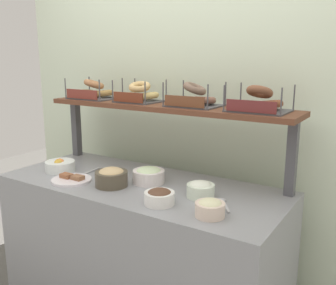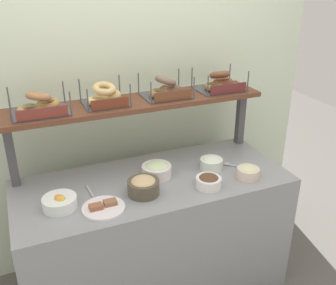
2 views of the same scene
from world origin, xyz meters
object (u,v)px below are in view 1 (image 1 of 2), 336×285
bowl_scallion_spread (149,175)px  bagel_basket_plain (139,95)px  bowl_chocolate_spread (159,197)px  bagel_basket_everything (94,92)px  serving_spoon_by_edge (224,203)px  serving_spoon_near_plate (86,173)px  serving_plate_white (72,179)px  bagel_basket_poppy (194,98)px  bowl_hummus (111,177)px  bowl_fruit_salad (60,165)px  bowl_cream_cheese (201,189)px  bagel_basket_cinnamon_raisin (258,103)px  bowl_potato_salad (210,208)px

bowl_scallion_spread → bagel_basket_plain: 0.55m
bowl_chocolate_spread → bowl_scallion_spread: 0.34m
bagel_basket_everything → serving_spoon_by_edge: bearing=-14.5°
serving_spoon_near_plate → serving_plate_white: bearing=-80.1°
serving_spoon_by_edge → bagel_basket_poppy: 0.66m
bowl_hummus → bagel_basket_everything: bearing=140.9°
bowl_fruit_salad → serving_spoon_near_plate: bowl_fruit_salad is taller
bowl_cream_cheese → bagel_basket_plain: (-0.60, 0.28, 0.43)m
bowl_fruit_salad → bagel_basket_poppy: bearing=24.9°
serving_spoon_by_edge → bagel_basket_everything: size_ratio=0.47×
bowl_fruit_salad → bagel_basket_plain: bagel_basket_plain is taller
bagel_basket_everything → bagel_basket_cinnamon_raisin: size_ratio=1.04×
bowl_hummus → bagel_basket_cinnamon_raisin: (0.69, 0.39, 0.42)m
bowl_hummus → bowl_chocolate_spread: bearing=-11.9°
bowl_hummus → bowl_fruit_salad: bowl_hummus is taller
bowl_fruit_salad → bowl_chocolate_spread: bearing=-8.1°
serving_spoon_by_edge → bagel_basket_plain: (-0.74, 0.30, 0.47)m
bowl_chocolate_spread → bowl_hummus: bearing=168.1°
bowl_fruit_salad → bagel_basket_everything: size_ratio=0.58×
bagel_basket_everything → bagel_basket_cinnamon_raisin: 1.17m
bowl_chocolate_spread → bagel_basket_everything: bagel_basket_everything is taller
bowl_potato_salad → bagel_basket_poppy: bearing=126.5°
bowl_hummus → bowl_potato_salad: bearing=-6.8°
bagel_basket_everything → bowl_chocolate_spread: bearing=-28.6°
bagel_basket_cinnamon_raisin → bowl_fruit_salad: bearing=-163.1°
bowl_fruit_salad → bagel_basket_cinnamon_raisin: 1.29m
bowl_fruit_salad → bagel_basket_poppy: (0.77, 0.36, 0.44)m
serving_spoon_by_edge → bagel_basket_everything: (-1.12, 0.29, 0.47)m
serving_spoon_near_plate → bagel_basket_poppy: (0.58, 0.31, 0.47)m
bowl_hummus → serving_spoon_by_edge: size_ratio=1.22×
bowl_potato_salad → bagel_basket_poppy: (-0.35, 0.47, 0.44)m
bowl_cream_cheese → bowl_fruit_salad: bowl_cream_cheese is taller
serving_spoon_near_plate → bagel_basket_poppy: bagel_basket_poppy is taller
bowl_potato_salad → bagel_basket_cinnamon_raisin: bagel_basket_cinnamon_raisin is taller
bagel_basket_plain → bowl_potato_salad: bearing=-32.4°
serving_spoon_near_plate → bagel_basket_cinnamon_raisin: (0.97, 0.31, 0.47)m
bowl_potato_salad → bagel_basket_poppy: size_ratio=0.47×
bowl_scallion_spread → bagel_basket_cinnamon_raisin: bagel_basket_cinnamon_raisin is taller
bowl_chocolate_spread → bagel_basket_poppy: size_ratio=0.51×
bagel_basket_everything → bagel_basket_plain: bearing=2.0°
bowl_cream_cheese → serving_plate_white: (-0.76, -0.18, -0.03)m
bowl_scallion_spread → bagel_basket_poppy: bagel_basket_poppy is taller
serving_plate_white → serving_spoon_by_edge: size_ratio=1.56×
bagel_basket_plain → bagel_basket_poppy: bearing=-0.2°
bowl_fruit_salad → bowl_cream_cheese: bearing=4.5°
bowl_chocolate_spread → serving_plate_white: bearing=178.6°
serving_spoon_near_plate → bowl_potato_salad: bearing=-9.8°
bowl_scallion_spread → bagel_basket_plain: bearing=134.8°
bowl_fruit_salad → bagel_basket_cinnamon_raisin: (1.16, 0.35, 0.44)m
bowl_potato_salad → bowl_scallion_spread: 0.56m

